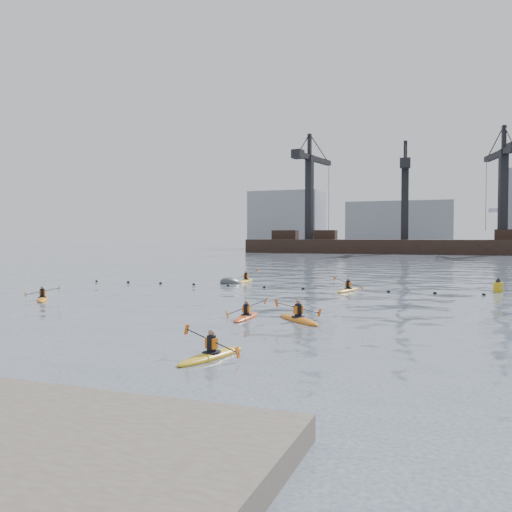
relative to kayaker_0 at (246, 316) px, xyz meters
The scene contains 12 objects.
ground 8.37m from the kayaker_0, 105.49° to the right, with size 400.00×400.00×0.00m, color #384151.
float_line 14.72m from the kayaker_0, 100.71° to the left, with size 33.24×0.73×0.24m.
barge_pier 101.97m from the kayaker_0, 91.38° to the left, with size 72.00×19.30×29.50m.
skyline 142.50m from the kayaker_0, 90.00° to the left, with size 141.00×28.00×22.00m.
kayaker_0 is the anchor object (origin of this frame).
kayaker_1 8.24m from the kayaker_0, 76.01° to the right, with size 2.13×3.23×1.09m.
kayaker_2 14.40m from the kayaker_0, 169.87° to the left, with size 2.30×2.68×0.95m.
kayaker_3 14.31m from the kayaker_0, 81.86° to the left, with size 2.20×3.32×1.14m.
kayaker_4 2.48m from the kayaker_0, ahead, with size 2.88×2.93×1.19m.
kayaker_5 20.44m from the kayaker_0, 111.69° to the left, with size 2.24×3.27×1.25m.
mooring_buoy 18.66m from the kayaker_0, 115.45° to the left, with size 1.94×1.15×0.97m, color #424447.
nav_buoy 20.81m from the kayaker_0, 55.57° to the left, with size 0.63×0.63×1.14m.
Camera 1 is at (11.45, -15.19, 3.81)m, focal length 38.00 mm.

